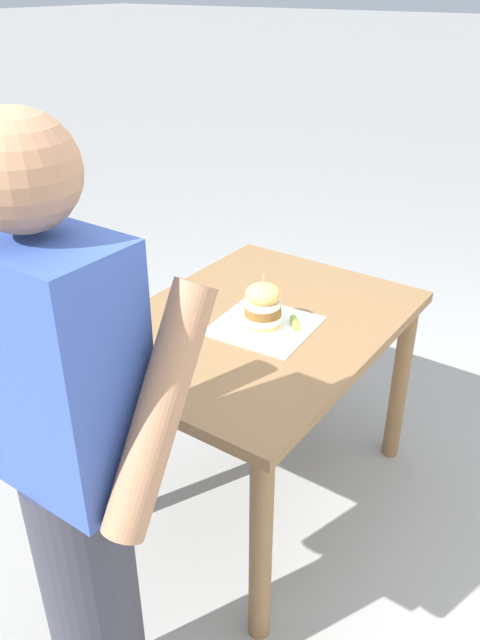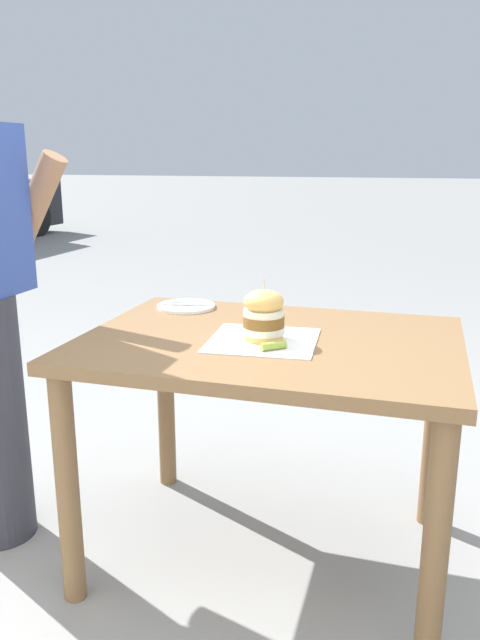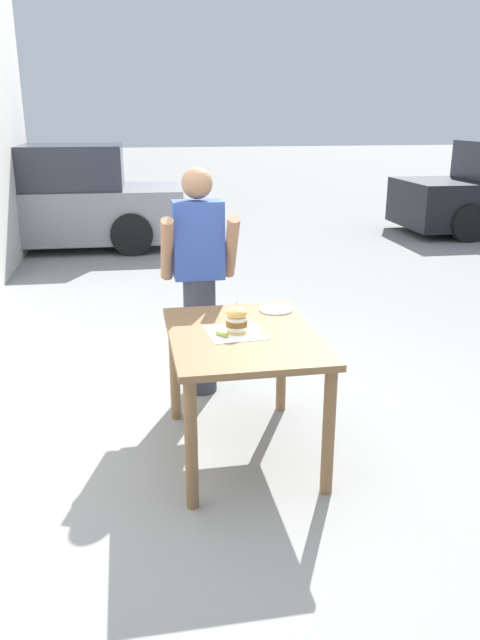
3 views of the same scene
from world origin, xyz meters
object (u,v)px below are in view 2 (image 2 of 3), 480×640
(patio_table, at_px, (270,374))
(pickle_spear, at_px, (273,346))
(sandwich, at_px, (264,315))
(side_plate_with_forks, at_px, (186,306))

(patio_table, height_order, pickle_spear, pickle_spear)
(patio_table, xyz_separation_m, pickle_spear, (-0.14, -0.04, 0.14))
(pickle_spear, bearing_deg, sandwich, 29.40)
(patio_table, xyz_separation_m, sandwich, (-0.04, 0.01, 0.21))
(sandwich, relative_size, pickle_spear, 2.39)
(sandwich, height_order, pickle_spear, sandwich)
(patio_table, distance_m, pickle_spear, 0.20)
(pickle_spear, relative_size, side_plate_with_forks, 0.37)
(patio_table, height_order, sandwich, sandwich)
(patio_table, relative_size, sandwich, 6.13)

